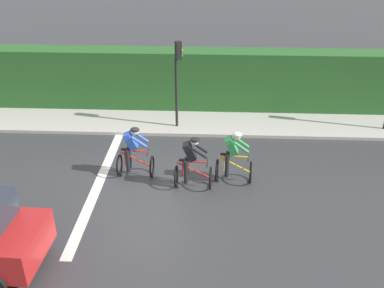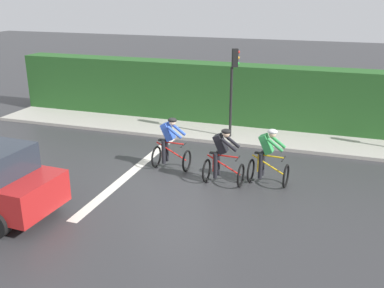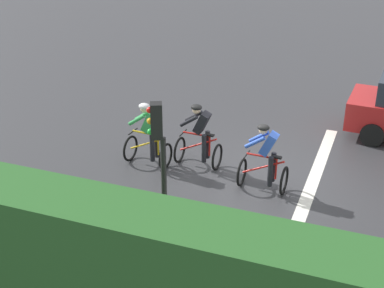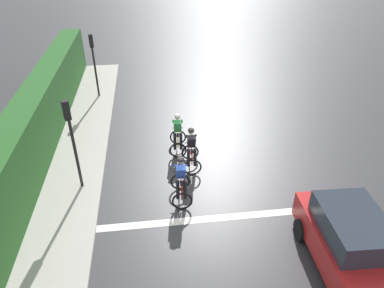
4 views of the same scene
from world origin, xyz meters
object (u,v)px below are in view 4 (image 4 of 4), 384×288
Objects in this scene: cyclist_lead at (178,134)px; traffic_light_far_junction at (93,57)px; car_red at (352,246)px; cyclist_second at (191,150)px; cyclist_mid at (181,181)px; traffic_light_near_crossing at (71,133)px.

cyclist_lead is 0.50× the size of traffic_light_far_junction.
cyclist_second is at bearing 124.03° from car_red.
cyclist_mid is at bearing -93.34° from cyclist_lead.
cyclist_lead is at bearing 28.01° from traffic_light_near_crossing.
cyclist_mid is 0.50× the size of traffic_light_far_junction.
cyclist_mid is 3.87m from traffic_light_near_crossing.
car_red is at bearing -55.97° from cyclist_second.
cyclist_second and cyclist_mid have the same top height.
cyclist_mid is 9.66m from traffic_light_far_junction.
cyclist_second is 0.50× the size of traffic_light_far_junction.
cyclist_second is 6.28m from car_red.
cyclist_lead is 1.00× the size of cyclist_second.
cyclist_second is 8.29m from traffic_light_far_junction.
car_red is 8.85m from traffic_light_near_crossing.
cyclist_lead is 7.07m from traffic_light_far_junction.
cyclist_mid is at bearing 140.28° from car_red.
cyclist_lead is 7.51m from car_red.
cyclist_mid is at bearing -18.00° from traffic_light_near_crossing.
cyclist_lead and cyclist_mid have the same top height.
cyclist_lead is at bearing 121.34° from car_red.
cyclist_second is 4.29m from traffic_light_near_crossing.
cyclist_mid is (-0.18, -3.02, 0.00)m from cyclist_lead.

